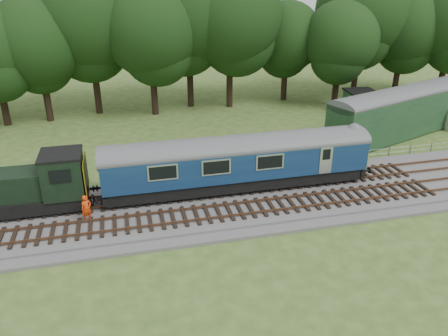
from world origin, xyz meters
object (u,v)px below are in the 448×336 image
object	(u,v)px
dmu_railcar	(238,158)
parked_coach	(404,109)
shunter_loco	(18,189)
worker	(87,209)

from	to	relation	value
dmu_railcar	parked_coach	world-z (taller)	parked_coach
dmu_railcar	shunter_loco	distance (m)	13.94
dmu_railcar	shunter_loco	world-z (taller)	dmu_railcar
shunter_loco	worker	xyz separation A→B (m)	(4.01, -2.09, -0.77)
dmu_railcar	worker	world-z (taller)	dmu_railcar
worker	parked_coach	xyz separation A→B (m)	(28.04, 9.93, 1.32)
shunter_loco	parked_coach	size ratio (longest dim) A/B	0.51
worker	parked_coach	world-z (taller)	parked_coach
parked_coach	worker	bearing A→B (deg)	179.24
worker	parked_coach	size ratio (longest dim) A/B	0.10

